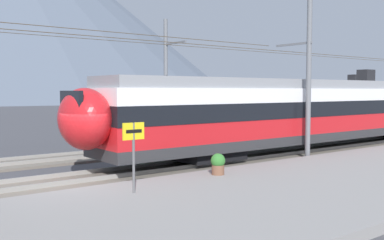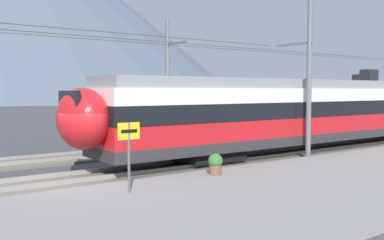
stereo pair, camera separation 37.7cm
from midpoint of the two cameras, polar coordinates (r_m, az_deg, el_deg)
The scene contains 10 objects.
ground_plane at distance 15.63m, azimuth -15.55°, elevation -8.55°, with size 400.00×400.00×0.00m, color #424247.
platform_slab at distance 11.33m, azimuth -6.07°, elevation -12.42°, with size 120.00×7.73×0.29m, color gray.
track_near at distance 16.59m, azimuth -16.94°, elevation -7.62°, with size 120.00×3.00×0.28m.
track_far at distance 21.46m, azimuth -21.82°, elevation -5.16°, with size 120.00×3.00×0.28m.
train_near_platform at distance 25.19m, azimuth 15.23°, elevation 1.20°, with size 28.41×2.88×4.27m.
train_far_track at distance 33.67m, azimuth 15.15°, elevation 1.82°, with size 29.77×2.89×4.27m.
catenary_mast_mid at distance 21.65m, azimuth 13.89°, elevation 6.33°, with size 42.15×2.15×8.41m.
catenary_mast_far_side at distance 26.71m, azimuth -3.60°, elevation 5.18°, with size 42.15×2.16×7.51m.
platform_sign at distance 13.25m, azimuth -8.26°, elevation -2.70°, with size 0.70×0.08×2.08m.
potted_plant_platform_edge at distance 16.11m, azimuth 2.65°, elevation -5.49°, with size 0.52×0.52×0.77m.
Camera 1 is at (-5.80, -14.08, 3.30)m, focal length 41.93 mm.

